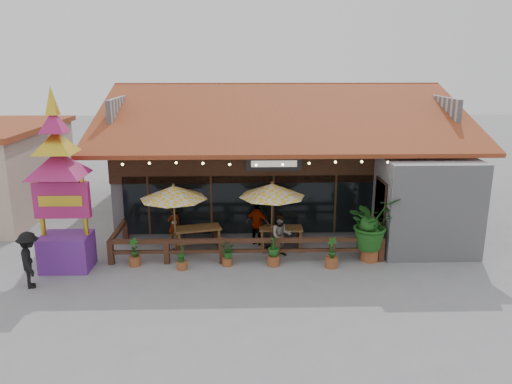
{
  "coord_description": "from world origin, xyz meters",
  "views": [
    {
      "loc": [
        -1.78,
        -17.39,
        7.12
      ],
      "look_at": [
        -1.22,
        1.5,
        2.12
      ],
      "focal_mm": 35.0,
      "sensor_mm": 36.0,
      "label": 1
    }
  ],
  "objects_px": {
    "umbrella_right": "(272,190)",
    "picnic_table_left": "(198,234)",
    "pedestrian": "(29,260)",
    "thai_sign_tower": "(59,169)",
    "umbrella_left": "(174,193)",
    "tropical_plant": "(371,224)",
    "picnic_table_right": "(281,234)"
  },
  "relations": [
    {
      "from": "umbrella_right",
      "to": "thai_sign_tower",
      "type": "distance_m",
      "value": 7.58
    },
    {
      "from": "pedestrian",
      "to": "tropical_plant",
      "type": "bearing_deg",
      "value": -105.04
    },
    {
      "from": "umbrella_left",
      "to": "picnic_table_left",
      "type": "bearing_deg",
      "value": 26.87
    },
    {
      "from": "pedestrian",
      "to": "umbrella_right",
      "type": "bearing_deg",
      "value": -92.95
    },
    {
      "from": "picnic_table_right",
      "to": "pedestrian",
      "type": "xyz_separation_m",
      "value": [
        -8.34,
        -3.31,
        0.39
      ]
    },
    {
      "from": "picnic_table_left",
      "to": "pedestrian",
      "type": "xyz_separation_m",
      "value": [
        -5.1,
        -3.33,
        0.36
      ]
    },
    {
      "from": "umbrella_right",
      "to": "tropical_plant",
      "type": "height_order",
      "value": "umbrella_right"
    },
    {
      "from": "umbrella_right",
      "to": "picnic_table_left",
      "type": "height_order",
      "value": "umbrella_right"
    },
    {
      "from": "thai_sign_tower",
      "to": "umbrella_right",
      "type": "bearing_deg",
      "value": 12.8
    },
    {
      "from": "picnic_table_right",
      "to": "thai_sign_tower",
      "type": "relative_size",
      "value": 0.26
    },
    {
      "from": "picnic_table_left",
      "to": "picnic_table_right",
      "type": "bearing_deg",
      "value": -0.27
    },
    {
      "from": "umbrella_left",
      "to": "picnic_table_right",
      "type": "relative_size",
      "value": 1.55
    },
    {
      "from": "tropical_plant",
      "to": "pedestrian",
      "type": "xyz_separation_m",
      "value": [
        -11.49,
        -1.87,
        -0.46
      ]
    },
    {
      "from": "umbrella_left",
      "to": "pedestrian",
      "type": "bearing_deg",
      "value": -145.78
    },
    {
      "from": "picnic_table_left",
      "to": "pedestrian",
      "type": "bearing_deg",
      "value": -146.88
    },
    {
      "from": "thai_sign_tower",
      "to": "umbrella_left",
      "type": "bearing_deg",
      "value": 22.02
    },
    {
      "from": "thai_sign_tower",
      "to": "picnic_table_right",
      "type": "bearing_deg",
      "value": 13.62
    },
    {
      "from": "umbrella_right",
      "to": "picnic_table_left",
      "type": "bearing_deg",
      "value": 175.73
    },
    {
      "from": "umbrella_left",
      "to": "picnic_table_left",
      "type": "xyz_separation_m",
      "value": [
        0.82,
        0.41,
        -1.78
      ]
    },
    {
      "from": "umbrella_left",
      "to": "tropical_plant",
      "type": "distance_m",
      "value": 7.35
    },
    {
      "from": "picnic_table_left",
      "to": "pedestrian",
      "type": "height_order",
      "value": "pedestrian"
    },
    {
      "from": "tropical_plant",
      "to": "pedestrian",
      "type": "height_order",
      "value": "tropical_plant"
    },
    {
      "from": "umbrella_right",
      "to": "pedestrian",
      "type": "bearing_deg",
      "value": -158.67
    },
    {
      "from": "thai_sign_tower",
      "to": "tropical_plant",
      "type": "bearing_deg",
      "value": 2.18
    },
    {
      "from": "picnic_table_right",
      "to": "thai_sign_tower",
      "type": "bearing_deg",
      "value": -166.38
    },
    {
      "from": "tropical_plant",
      "to": "thai_sign_tower",
      "type": "bearing_deg",
      "value": -177.82
    },
    {
      "from": "tropical_plant",
      "to": "pedestrian",
      "type": "relative_size",
      "value": 1.3
    },
    {
      "from": "picnic_table_left",
      "to": "thai_sign_tower",
      "type": "relative_size",
      "value": 0.3
    },
    {
      "from": "thai_sign_tower",
      "to": "pedestrian",
      "type": "bearing_deg",
      "value": -115.07
    },
    {
      "from": "thai_sign_tower",
      "to": "tropical_plant",
      "type": "height_order",
      "value": "thai_sign_tower"
    },
    {
      "from": "tropical_plant",
      "to": "picnic_table_left",
      "type": "bearing_deg",
      "value": 167.15
    },
    {
      "from": "umbrella_right",
      "to": "tropical_plant",
      "type": "distance_m",
      "value": 3.86
    }
  ]
}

